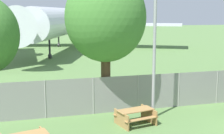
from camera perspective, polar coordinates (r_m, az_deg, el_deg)
name	(u,v)px	position (r m, az deg, el deg)	size (l,w,h in m)	color
perimeter_fence	(138,93)	(17.60, 4.73, -4.71)	(56.07, 0.07, 2.01)	gray
airplane	(70,21)	(49.15, -7.64, 8.32)	(33.73, 41.05, 11.73)	silver
picnic_bench_open_grass	(135,115)	(15.54, 4.31, -8.74)	(2.03, 1.74, 0.76)	#A37A47
tree_near_hangar	(106,18)	(16.92, -1.19, 8.94)	(4.38, 4.38, 7.59)	#4C3823
light_mast	(155,15)	(15.80, 7.89, 9.39)	(0.44, 0.44, 8.85)	#99999E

